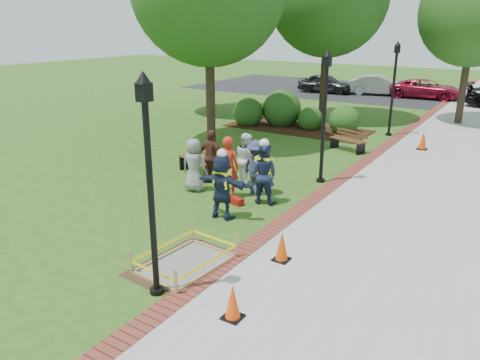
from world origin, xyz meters
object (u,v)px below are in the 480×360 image
Objects in this scene: lamp_near at (149,172)px; hivis_worker_b at (264,172)px; hivis_worker_a at (222,184)px; cone_front at (233,302)px; bench_near at (199,165)px; hivis_worker_c at (263,172)px; wet_concrete_pad at (185,256)px.

lamp_near is 5.58m from hivis_worker_b.
cone_front is at bearing -53.23° from hivis_worker_a.
hivis_worker_a is at bearing 126.77° from cone_front.
bench_near is 3.58m from hivis_worker_c.
lamp_near reaches higher than bench_near.
hivis_worker_c is (-0.68, 5.32, -1.53)m from lamp_near.
cone_front is 5.78m from hivis_worker_c.
hivis_worker_c is at bearing 114.57° from cone_front.
lamp_near is (-1.72, -0.09, 2.15)m from cone_front.
hivis_worker_b is at bearing 96.00° from wet_concrete_pad.
wet_concrete_pad is at bearing 151.20° from cone_front.
wet_concrete_pad is 1.27× the size of hivis_worker_c.
wet_concrete_pad is at bearing 100.09° from lamp_near.
hivis_worker_c is (0.35, 1.56, -0.00)m from hivis_worker_a.
cone_front is 0.36× the size of hivis_worker_c.
lamp_near is at bearing -74.71° from hivis_worker_a.
cone_front is (1.92, -1.05, 0.10)m from wet_concrete_pad.
hivis_worker_b is 1.00× the size of hivis_worker_c.
hivis_worker_b is at bearing 76.29° from hivis_worker_a.
hivis_worker_c is (3.29, -1.23, 0.66)m from bench_near.
wet_concrete_pad is 1.26× the size of hivis_worker_a.
wet_concrete_pad is 4.26m from hivis_worker_c.
lamp_near reaches higher than wet_concrete_pad.
hivis_worker_a reaches higher than hivis_worker_b.
lamp_near is 2.22× the size of hivis_worker_b.
bench_near is 4.11m from hivis_worker_a.
lamp_near is 5.58m from hivis_worker_c.
hivis_worker_b is (-2.36, 5.24, 0.62)m from cone_front.
bench_near is 0.91× the size of hivis_worker_c.
wet_concrete_pad is 2.19m from cone_front.
cone_front is 2.75m from lamp_near.
hivis_worker_c is (-0.03, -0.01, -0.00)m from hivis_worker_b.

